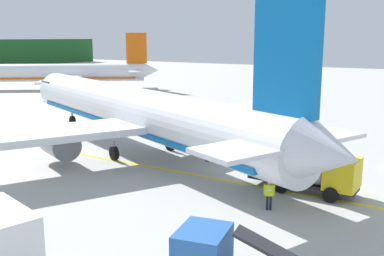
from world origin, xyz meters
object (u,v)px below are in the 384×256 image
at_px(airliner_mid_apron, 62,73).
at_px(crew_loader_left, 207,149).
at_px(service_truck_baggage, 305,169).
at_px(airliner_foreground, 137,112).
at_px(crew_marshaller, 298,134).
at_px(crew_supervisor, 269,193).
at_px(crew_loader_right, 248,150).

bearing_deg(airliner_mid_apron, crew_loader_left, -121.95).
distance_m(service_truck_baggage, crew_loader_left, 9.06).
distance_m(airliner_foreground, service_truck_baggage, 15.08).
xyz_separation_m(crew_marshaller, crew_supervisor, (-16.05, -3.80, 0.01)).
bearing_deg(crew_marshaller, airliner_foreground, 133.43).
bearing_deg(airliner_mid_apron, service_truck_baggage, -120.08).
height_order(airliner_foreground, crew_supervisor, airliner_foreground).
bearing_deg(crew_marshaller, crew_loader_left, 155.58).
bearing_deg(crew_loader_left, crew_supervisor, -131.54).
xyz_separation_m(crew_marshaller, crew_loader_left, (-9.05, 4.11, 0.02)).
bearing_deg(airliner_mid_apron, crew_supervisor, -123.47).
bearing_deg(crew_loader_left, crew_marshaller, -24.42).
relative_size(airliner_mid_apron, crew_loader_right, 17.35).
bearing_deg(crew_marshaller, airliner_mid_apron, 68.29).
xyz_separation_m(service_truck_baggage, crew_marshaller, (11.91, 4.47, -0.42)).
bearing_deg(crew_supervisor, service_truck_baggage, -9.30).
relative_size(airliner_mid_apron, crew_marshaller, 18.26).
height_order(airliner_mid_apron, crew_marshaller, airliner_mid_apron).
relative_size(service_truck_baggage, crew_marshaller, 4.07).
relative_size(service_truck_baggage, crew_loader_left, 3.99).
bearing_deg(airliner_foreground, service_truck_baggage, -98.28).
xyz_separation_m(airliner_foreground, service_truck_baggage, (-2.15, -14.79, -1.99)).
height_order(airliner_foreground, crew_marshaller, airliner_foreground).
relative_size(crew_loader_left, crew_supervisor, 1.01).
xyz_separation_m(crew_marshaller, crew_loader_right, (-8.03, 1.13, 0.06)).
height_order(service_truck_baggage, crew_loader_left, service_truck_baggage).
distance_m(airliner_mid_apron, crew_loader_right, 57.91).
relative_size(airliner_mid_apron, crew_supervisor, 18.01).
xyz_separation_m(airliner_foreground, crew_loader_left, (0.72, -6.21, -2.39)).
bearing_deg(crew_loader_right, crew_loader_left, 108.83).
bearing_deg(service_truck_baggage, crew_marshaller, 20.59).
xyz_separation_m(airliner_foreground, airliner_mid_apron, (30.27, 41.17, -0.49)).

